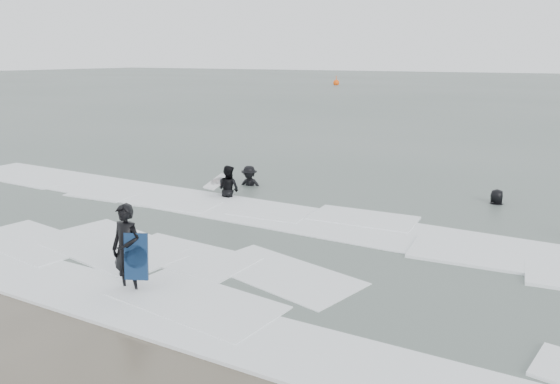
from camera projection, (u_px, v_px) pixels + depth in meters
The scene contains 9 objects.
ground at pixel (158, 296), 11.12m from camera, with size 320.00×320.00×0.00m, color brown.
sea at pixel (540, 89), 78.36m from camera, with size 320.00×320.00×0.00m, color #47544C.
surfer_centre at pixel (130, 292), 11.28m from camera, with size 0.70×0.46×1.91m, color black.
surfer_wading at pixel (229, 198), 18.76m from camera, with size 0.82×0.64×1.70m, color black.
surfer_breaker at pixel (249, 187), 20.27m from camera, with size 1.08×0.62×1.67m, color black.
surfer_right_far at pixel (496, 205), 17.83m from camera, with size 0.83×0.54×1.69m, color black.
surf_foam at pixel (255, 242), 14.22m from camera, with size 30.03×9.06×0.09m.
bodyboards at pixel (324, 218), 14.68m from camera, with size 12.39×9.14×1.25m.
buoy at pixel (336, 83), 90.04m from camera, with size 1.00×1.00×1.65m.
Camera 1 is at (7.29, -7.66, 4.76)m, focal length 35.00 mm.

